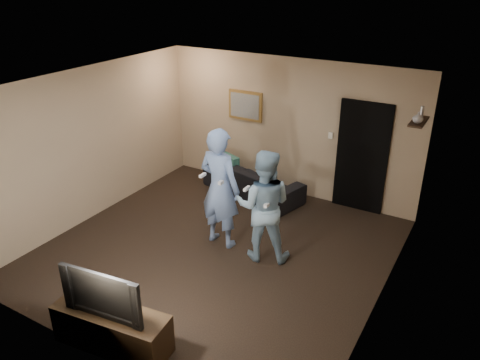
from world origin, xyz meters
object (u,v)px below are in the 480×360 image
Objects in this scene: sofa at (253,180)px; wii_player_left at (220,188)px; wii_player_right at (263,206)px; tv_console at (112,328)px; television at (107,290)px.

sofa is 1.05× the size of wii_player_left.
wii_player_right reaches higher than sofa.
tv_console is 0.54m from television.
sofa is at bearing 102.73° from wii_player_left.
wii_player_left is at bearing 117.59° from sofa.
wii_player_right is at bearing 68.83° from tv_console.
wii_player_left reaches higher than tv_console.
wii_player_left is 0.77m from wii_player_right.
tv_console is at bearing -104.09° from wii_player_right.
wii_player_right is at bearing 137.81° from sofa.
sofa is 4.38m from television.
television reaches higher than tv_console.
wii_player_right is (0.76, -0.01, -0.10)m from wii_player_left.
sofa is at bearing 89.91° from tv_console.
sofa is 2.21m from wii_player_right.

